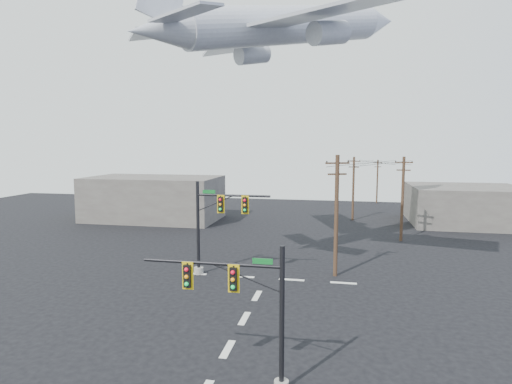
% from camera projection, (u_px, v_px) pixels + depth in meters
% --- Properties ---
extents(ground, '(120.00, 120.00, 0.00)m').
position_uv_depth(ground, '(228.00, 349.00, 22.27)').
color(ground, black).
rests_on(ground, ground).
extents(lane_markings, '(14.00, 21.20, 0.01)m').
position_uv_depth(lane_markings, '(249.00, 310.00, 27.46)').
color(lane_markings, silver).
rests_on(lane_markings, ground).
extents(signal_mast_near, '(6.53, 0.71, 6.43)m').
position_uv_depth(signal_mast_near, '(250.00, 312.00, 18.36)').
color(signal_mast_near, gray).
rests_on(signal_mast_near, ground).
extents(signal_mast_far, '(6.33, 0.84, 7.65)m').
position_uv_depth(signal_mast_far, '(213.00, 226.00, 34.38)').
color(signal_mast_far, gray).
rests_on(signal_mast_far, ground).
extents(utility_pole_a, '(1.88, 0.79, 9.78)m').
position_uv_depth(utility_pole_a, '(336.00, 214.00, 33.99)').
color(utility_pole_a, '#472C1E').
rests_on(utility_pole_a, ground).
extents(utility_pole_b, '(1.87, 0.33, 9.24)m').
position_uv_depth(utility_pole_b, '(402.00, 197.00, 46.34)').
color(utility_pole_b, '#472C1E').
rests_on(utility_pole_b, ground).
extents(utility_pole_c, '(1.75, 0.68, 8.82)m').
position_uv_depth(utility_pole_c, '(353.00, 187.00, 59.09)').
color(utility_pole_c, '#472C1E').
rests_on(utility_pole_c, ground).
extents(utility_pole_d, '(1.56, 0.58, 7.75)m').
position_uv_depth(utility_pole_d, '(377.00, 181.00, 76.12)').
color(utility_pole_d, '#472C1E').
rests_on(utility_pole_d, ground).
extents(power_lines, '(8.66, 44.44, 1.18)m').
position_uv_depth(power_lines, '(372.00, 163.00, 54.11)').
color(power_lines, black).
extents(airliner, '(22.50, 23.47, 7.87)m').
position_uv_depth(airliner, '(288.00, 26.00, 34.90)').
color(airliner, '#B3B7C0').
extents(building_left, '(18.00, 10.00, 6.00)m').
position_uv_depth(building_left, '(154.00, 198.00, 59.89)').
color(building_left, '#625D56').
rests_on(building_left, ground).
extents(building_right, '(14.00, 12.00, 5.00)m').
position_uv_depth(building_right, '(465.00, 205.00, 56.73)').
color(building_right, '#625D56').
rests_on(building_right, ground).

